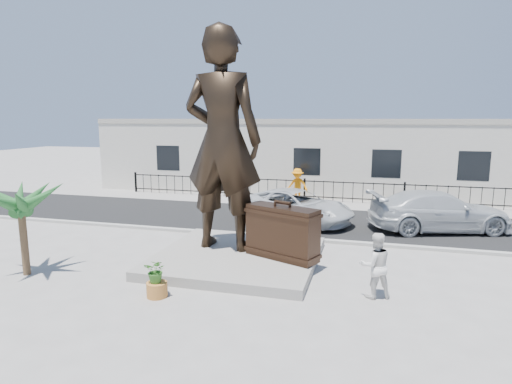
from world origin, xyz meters
TOP-DOWN VIEW (x-y plane):
  - ground at (0.00, 0.00)m, footprint 100.00×100.00m
  - street at (0.00, 8.00)m, footprint 40.00×7.00m
  - curb at (0.00, 4.50)m, footprint 40.00×0.25m
  - far_sidewalk at (0.00, 12.00)m, footprint 40.00×2.50m
  - plinth at (-0.50, 1.50)m, footprint 5.20×5.20m
  - fence at (0.00, 12.80)m, footprint 22.00×0.10m
  - building at (0.00, 17.00)m, footprint 28.00×7.00m
  - statue at (-1.16, 1.99)m, footprint 2.79×1.92m
  - suitcase at (1.03, 1.38)m, footprint 2.49×1.64m
  - tourist at (3.90, -0.31)m, footprint 1.04×0.93m
  - car_white at (0.43, 7.39)m, footprint 5.95×4.38m
  - car_silver at (6.54, 7.53)m, footprint 6.23×3.90m
  - worker at (-0.31, 12.09)m, footprint 1.34×0.90m
  - palm_tree at (-6.38, -1.35)m, footprint 1.80×1.80m
  - planter at (-1.72, -1.80)m, footprint 0.56×0.56m
  - shrub at (-1.72, -1.80)m, footprint 0.63×0.56m

SIDE VIEW (x-z plane):
  - ground at x=0.00m, z-range 0.00..0.00m
  - palm_tree at x=-6.38m, z-range -1.60..1.60m
  - street at x=0.00m, z-range 0.00..0.01m
  - far_sidewalk at x=0.00m, z-range 0.00..0.02m
  - curb at x=0.00m, z-range 0.00..0.12m
  - plinth at x=-0.50m, z-range 0.00..0.30m
  - planter at x=-1.72m, z-range 0.00..0.40m
  - fence at x=0.00m, z-range 0.00..1.20m
  - shrub at x=-1.72m, z-range 0.40..1.06m
  - car_white at x=0.43m, z-range 0.01..1.51m
  - car_silver at x=6.54m, z-range 0.01..1.69m
  - tourist at x=3.90m, z-range 0.00..1.78m
  - worker at x=-0.31m, z-range 0.02..1.94m
  - suitcase at x=1.03m, z-range 0.30..1.98m
  - building at x=0.00m, z-range 0.00..4.40m
  - statue at x=-1.16m, z-range 0.30..7.68m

